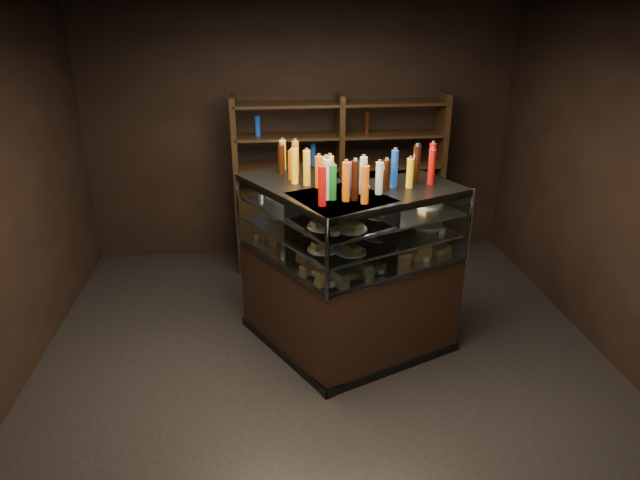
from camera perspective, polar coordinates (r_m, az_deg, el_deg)
The scene contains 7 objects.
ground at distance 5.13m, azimuth 0.48°, elevation -12.02°, with size 5.00×5.00×0.00m, color black.
room_shell at distance 4.33m, azimuth 0.57°, elevation 9.61°, with size 5.02×5.02×3.01m.
display_case at distance 5.02m, azimuth 2.36°, elevation -5.98°, with size 1.96×1.58×1.54m.
food_display at distance 4.75m, azimuth 2.47°, elevation 0.62°, with size 1.56×1.21×0.47m.
bottles_top at distance 4.58m, azimuth 2.60°, elevation 6.84°, with size 1.39×1.06×0.30m.
potted_conifer at distance 5.27m, azimuth 8.19°, elevation -6.44°, with size 0.31×0.31×0.66m.
back_shelving at distance 6.71m, azimuth 1.91°, elevation 2.51°, with size 2.39×0.43×2.00m.
Camera 1 is at (-0.48, -4.19, 2.92)m, focal length 32.00 mm.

